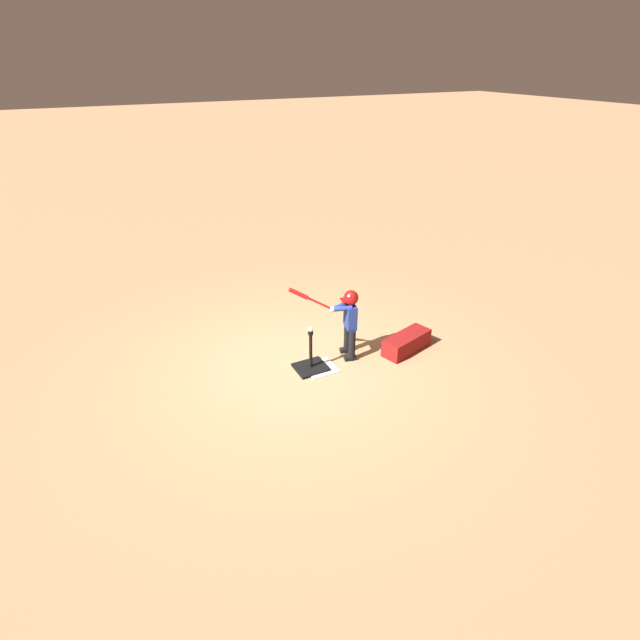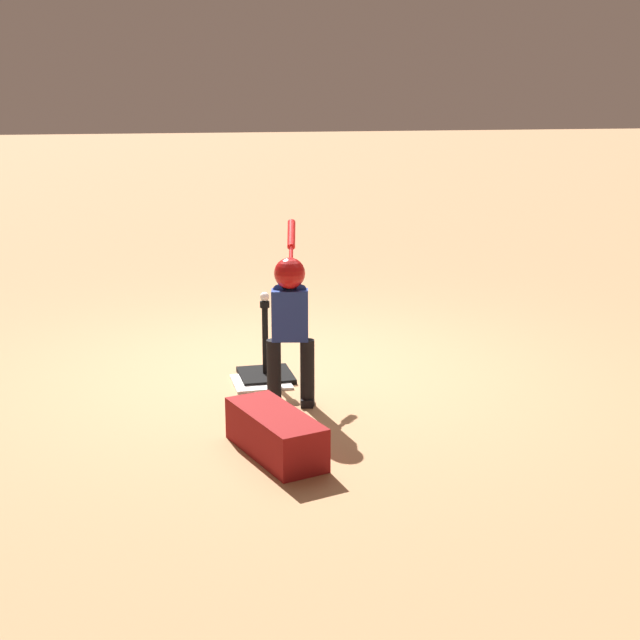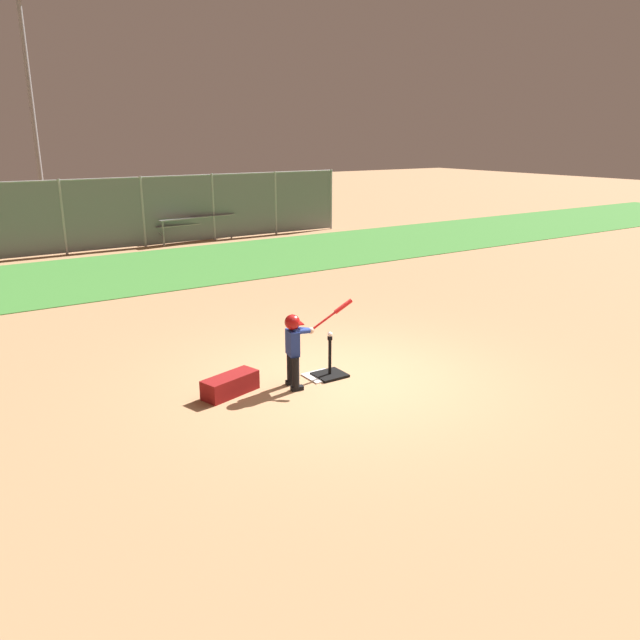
{
  "view_description": "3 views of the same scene",
  "coord_description": "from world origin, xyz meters",
  "px_view_note": "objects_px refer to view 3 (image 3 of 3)",
  "views": [
    {
      "loc": [
        2.5,
        5.74,
        4.13
      ],
      "look_at": [
        -0.4,
        0.02,
        0.68
      ],
      "focal_mm": 28.0,
      "sensor_mm": 36.0,
      "label": 1
    },
    {
      "loc": [
        -6.9,
        1.33,
        2.23
      ],
      "look_at": [
        -0.72,
        -0.13,
        0.6
      ],
      "focal_mm": 50.0,
      "sensor_mm": 36.0,
      "label": 2
    },
    {
      "loc": [
        -5.15,
        -7.12,
        3.53
      ],
      "look_at": [
        -0.33,
        0.2,
        0.92
      ],
      "focal_mm": 35.0,
      "sensor_mm": 36.0,
      "label": 3
    }
  ],
  "objects_px": {
    "baseball": "(330,334)",
    "bleachers_center": "(188,227)",
    "batting_tee": "(330,371)",
    "batter_child": "(295,341)",
    "equipment_bag": "(230,385)"
  },
  "relations": [
    {
      "from": "batting_tee",
      "to": "equipment_bag",
      "type": "height_order",
      "value": "batting_tee"
    },
    {
      "from": "batting_tee",
      "to": "equipment_bag",
      "type": "distance_m",
      "value": 1.57
    },
    {
      "from": "equipment_bag",
      "to": "baseball",
      "type": "bearing_deg",
      "value": -23.79
    },
    {
      "from": "baseball",
      "to": "equipment_bag",
      "type": "relative_size",
      "value": 0.09
    },
    {
      "from": "bleachers_center",
      "to": "equipment_bag",
      "type": "distance_m",
      "value": 13.97
    },
    {
      "from": "batting_tee",
      "to": "baseball",
      "type": "distance_m",
      "value": 0.59
    },
    {
      "from": "batting_tee",
      "to": "bleachers_center",
      "type": "height_order",
      "value": "bleachers_center"
    },
    {
      "from": "batter_child",
      "to": "bleachers_center",
      "type": "relative_size",
      "value": 0.42
    },
    {
      "from": "baseball",
      "to": "batting_tee",
      "type": "bearing_deg",
      "value": 90.0
    },
    {
      "from": "baseball",
      "to": "bleachers_center",
      "type": "xyz_separation_m",
      "value": [
        3.12,
        13.38,
        -0.24
      ]
    },
    {
      "from": "batting_tee",
      "to": "batter_child",
      "type": "xyz_separation_m",
      "value": [
        -0.65,
        -0.07,
        0.62
      ]
    },
    {
      "from": "batting_tee",
      "to": "bleachers_center",
      "type": "relative_size",
      "value": 0.21
    },
    {
      "from": "batting_tee",
      "to": "batter_child",
      "type": "distance_m",
      "value": 0.9
    },
    {
      "from": "batting_tee",
      "to": "bleachers_center",
      "type": "distance_m",
      "value": 13.74
    },
    {
      "from": "batting_tee",
      "to": "bleachers_center",
      "type": "bearing_deg",
      "value": 76.88
    }
  ]
}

